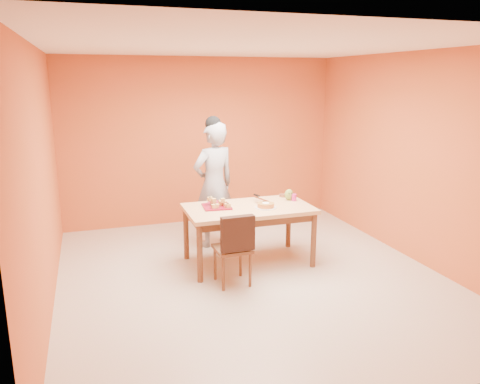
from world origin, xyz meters
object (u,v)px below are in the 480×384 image
object	(u,v)px
sponge_cake	(266,205)
dining_chair	(233,247)
dining_table	(248,214)
magenta_glass	(294,197)
egg_ornament	(289,195)
checker_tin	(283,195)
red_dinner_plate	(216,203)
pastry_platter	(217,207)
person	(214,185)

from	to	relation	value
sponge_cake	dining_chair	bearing A→B (deg)	-142.73
dining_table	magenta_glass	distance (m)	0.70
dining_chair	sponge_cake	xyz separation A→B (m)	(0.58, 0.44, 0.34)
dining_table	egg_ornament	distance (m)	0.67
dining_chair	checker_tin	size ratio (longest dim) A/B	7.97
dining_chair	red_dinner_plate	distance (m)	0.92
pastry_platter	magenta_glass	xyz separation A→B (m)	(1.07, -0.00, 0.04)
person	red_dinner_plate	distance (m)	0.53
dining_chair	red_dinner_plate	size ratio (longest dim) A/B	3.85
dining_table	sponge_cake	distance (m)	0.26
pastry_platter	egg_ornament	size ratio (longest dim) A/B	2.29
person	sponge_cake	world-z (taller)	person
sponge_cake	red_dinner_plate	bearing A→B (deg)	141.60
red_dinner_plate	egg_ornament	size ratio (longest dim) A/B	1.52
pastry_platter	sponge_cake	xyz separation A→B (m)	(0.58, -0.22, 0.03)
pastry_platter	checker_tin	bearing A→B (deg)	13.53
pastry_platter	red_dinner_plate	bearing A→B (deg)	77.19
egg_ornament	checker_tin	size ratio (longest dim) A/B	1.36
egg_ornament	checker_tin	xyz separation A→B (m)	(0.00, 0.20, -0.06)
dining_table	pastry_platter	bearing A→B (deg)	165.21
dining_chair	person	distance (m)	1.44
egg_ornament	magenta_glass	world-z (taller)	egg_ornament
person	pastry_platter	xyz separation A→B (m)	(-0.16, -0.71, -0.12)
egg_ornament	magenta_glass	size ratio (longest dim) A/B	1.64
person	checker_tin	size ratio (longest dim) A/B	16.15
pastry_platter	egg_ornament	distance (m)	1.02
sponge_cake	magenta_glass	size ratio (longest dim) A/B	2.34
dining_table	dining_chair	xyz separation A→B (m)	(-0.39, -0.56, -0.21)
magenta_glass	red_dinner_plate	bearing A→B (deg)	168.65
dining_table	checker_tin	xyz separation A→B (m)	(0.63, 0.35, 0.11)
red_dinner_plate	magenta_glass	bearing A→B (deg)	-11.35
dining_table	egg_ornament	size ratio (longest dim) A/B	10.65
egg_ornament	sponge_cake	bearing A→B (deg)	-162.77
person	pastry_platter	world-z (taller)	person
red_dinner_plate	pastry_platter	bearing A→B (deg)	-102.81
dining_chair	egg_ornament	bearing A→B (deg)	33.34
person	dining_chair	bearing A→B (deg)	66.28
dining_chair	magenta_glass	world-z (taller)	dining_chair
dining_chair	magenta_glass	size ratio (longest dim) A/B	9.56
red_dinner_plate	dining_chair	bearing A→B (deg)	-92.68
dining_table	egg_ornament	xyz separation A→B (m)	(0.63, 0.15, 0.17)
pastry_platter	egg_ornament	bearing A→B (deg)	2.45
red_dinner_plate	sponge_cake	distance (m)	0.68
dining_chair	magenta_glass	distance (m)	1.30
dining_chair	egg_ornament	world-z (taller)	egg_ornament
sponge_cake	magenta_glass	distance (m)	0.54
sponge_cake	checker_tin	world-z (taller)	sponge_cake
egg_ornament	magenta_glass	distance (m)	0.08
dining_chair	person	bearing A→B (deg)	82.22
dining_chair	pastry_platter	bearing A→B (deg)	88.96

